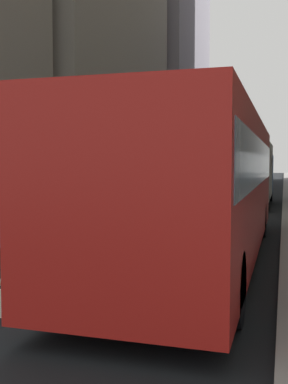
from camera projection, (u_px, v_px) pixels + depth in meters
ground_plane at (230, 187)px, 41.10m from camera, size 120.00×120.00×0.00m
sidewalk_left at (168, 185)px, 42.75m from camera, size 2.40×110.00×0.15m
building_left_far at (150, 67)px, 58.25m from camera, size 11.98×19.84×28.31m
transit_bus at (202, 180)px, 10.26m from camera, size 2.78×11.53×3.05m
car_blue_hatchback at (47, 215)px, 11.76m from camera, size 1.82×4.06×1.62m
car_grey_wagon at (197, 182)px, 31.95m from camera, size 1.90×4.48×1.62m
car_yellow_taxi at (178, 186)px, 26.28m from camera, size 1.83×4.65×1.62m
box_truck at (248, 172)px, 23.38m from camera, size 2.30×7.50×3.05m
dalmatian_dog at (17, 277)px, 6.64m from camera, size 0.22×0.96×0.72m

